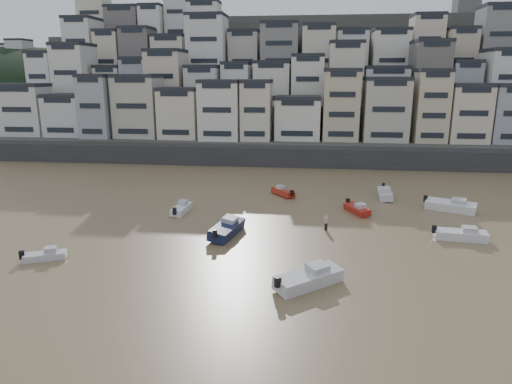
# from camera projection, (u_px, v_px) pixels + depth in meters

# --- Properties ---
(harbor_wall) EXTENTS (140.00, 3.00, 3.50)m
(harbor_wall) POSITION_uv_depth(u_px,v_px,m) (288.00, 157.00, 84.14)
(harbor_wall) COLOR #38383A
(harbor_wall) RESTS_ON ground
(hillside) EXTENTS (141.04, 66.00, 50.00)m
(hillside) POSITION_uv_depth(u_px,v_px,m) (315.00, 88.00, 119.07)
(hillside) COLOR #4C4C47
(hillside) RESTS_ON ground
(headland) EXTENTS (216.00, 135.00, 53.33)m
(headland) POSITION_uv_depth(u_px,v_px,m) (6.00, 122.00, 163.93)
(headland) COLOR black
(headland) RESTS_ON ground
(boat_a) EXTENTS (6.37, 5.88, 1.79)m
(boat_a) POSITION_uv_depth(u_px,v_px,m) (309.00, 276.00, 36.51)
(boat_a) COLOR silver
(boat_a) RESTS_ON ground
(boat_e) EXTENTS (3.45, 4.88, 1.28)m
(boat_e) POSITION_uv_depth(u_px,v_px,m) (357.00, 208.00, 55.94)
(boat_e) COLOR #A11E13
(boat_e) RESTS_ON ground
(boat_i) EXTENTS (2.24, 5.95, 1.60)m
(boat_i) POSITION_uv_depth(u_px,v_px,m) (385.00, 192.00, 62.83)
(boat_i) COLOR silver
(boat_i) RESTS_ON ground
(boat_c) EXTENTS (3.47, 6.93, 1.81)m
(boat_c) POSITION_uv_depth(u_px,v_px,m) (227.00, 227.00, 48.13)
(boat_c) COLOR #131B3D
(boat_c) RESTS_ON ground
(boat_g) EXTENTS (6.73, 4.59, 1.76)m
(boat_g) POSITION_uv_depth(u_px,v_px,m) (451.00, 204.00, 56.70)
(boat_g) COLOR white
(boat_g) RESTS_ON ground
(boat_j) EXTENTS (4.19, 2.75, 1.09)m
(boat_j) POSITION_uv_depth(u_px,v_px,m) (45.00, 254.00, 41.82)
(boat_j) COLOR silver
(boat_j) RESTS_ON ground
(boat_h) EXTENTS (4.03, 4.54, 1.25)m
(boat_h) POSITION_uv_depth(u_px,v_px,m) (283.00, 191.00, 64.13)
(boat_h) COLOR #A82414
(boat_h) RESTS_ON ground
(boat_d) EXTENTS (5.73, 2.36, 1.52)m
(boat_d) POSITION_uv_depth(u_px,v_px,m) (461.00, 233.00, 46.86)
(boat_d) COLOR silver
(boat_d) RESTS_ON ground
(boat_f) EXTENTS (1.89, 4.92, 1.32)m
(boat_f) POSITION_uv_depth(u_px,v_px,m) (181.00, 207.00, 56.20)
(boat_f) COLOR white
(boat_f) RESTS_ON ground
(person_pink) EXTENTS (0.44, 0.44, 1.74)m
(person_pink) POSITION_uv_depth(u_px,v_px,m) (326.00, 222.00, 49.75)
(person_pink) COLOR #CD9193
(person_pink) RESTS_ON ground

